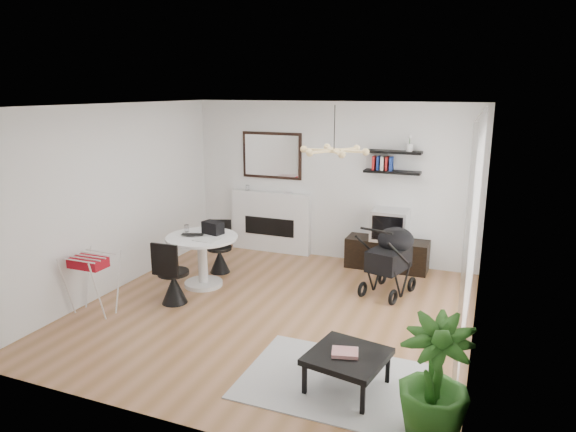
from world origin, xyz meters
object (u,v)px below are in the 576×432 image
at_px(coffee_table, 347,358).
at_px(dining_table, 202,253).
at_px(drying_rack, 93,283).
at_px(crt_tv, 390,225).
at_px(stroller, 390,262).
at_px(fireplace, 271,215).
at_px(potted_plant, 434,379).
at_px(tv_console, 387,254).

bearing_deg(coffee_table, dining_table, 145.87).
bearing_deg(drying_rack, crt_tv, 44.20).
bearing_deg(crt_tv, coffee_table, -85.20).
distance_m(stroller, coffee_table, 2.66).
xyz_separation_m(drying_rack, stroller, (3.48, 2.18, 0.03)).
bearing_deg(dining_table, drying_rack, -120.49).
bearing_deg(drying_rack, stroller, 31.99).
xyz_separation_m(fireplace, stroller, (2.40, -1.17, -0.23)).
relative_size(fireplace, potted_plant, 1.99).
height_order(tv_console, potted_plant, potted_plant).
bearing_deg(dining_table, stroller, 16.46).
xyz_separation_m(dining_table, drying_rack, (-0.82, -1.39, -0.09)).
relative_size(fireplace, crt_tv, 3.77).
xyz_separation_m(crt_tv, potted_plant, (1.16, -4.07, -0.21)).
distance_m(tv_console, potted_plant, 4.26).
relative_size(drying_rack, coffee_table, 0.98).
height_order(tv_console, stroller, stroller).
bearing_deg(potted_plant, crt_tv, 105.94).
relative_size(dining_table, potted_plant, 0.98).
bearing_deg(dining_table, coffee_table, -34.13).
relative_size(drying_rack, stroller, 0.76).
xyz_separation_m(dining_table, stroller, (2.66, 0.79, -0.05)).
distance_m(drying_rack, potted_plant, 4.52).
xyz_separation_m(fireplace, crt_tv, (2.19, -0.17, 0.06)).
relative_size(fireplace, stroller, 2.02).
xyz_separation_m(coffee_table, potted_plant, (0.86, -0.42, 0.20)).
height_order(crt_tv, coffee_table, crt_tv).
height_order(fireplace, tv_console, fireplace).
bearing_deg(tv_console, coffee_table, -84.79).
xyz_separation_m(tv_console, crt_tv, (0.03, -0.00, 0.50)).
xyz_separation_m(tv_console, drying_rack, (-3.24, -3.19, 0.18)).
bearing_deg(crt_tv, fireplace, 175.57).
relative_size(tv_console, crt_tv, 2.32).
relative_size(fireplace, tv_console, 1.63).
bearing_deg(fireplace, potted_plant, -51.71).
relative_size(stroller, potted_plant, 0.99).
bearing_deg(coffee_table, fireplace, 123.10).
relative_size(tv_console, stroller, 1.24).
bearing_deg(fireplace, drying_rack, -107.86).
height_order(fireplace, stroller, fireplace).
bearing_deg(dining_table, fireplace, 82.45).
bearing_deg(drying_rack, coffee_table, -7.59).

